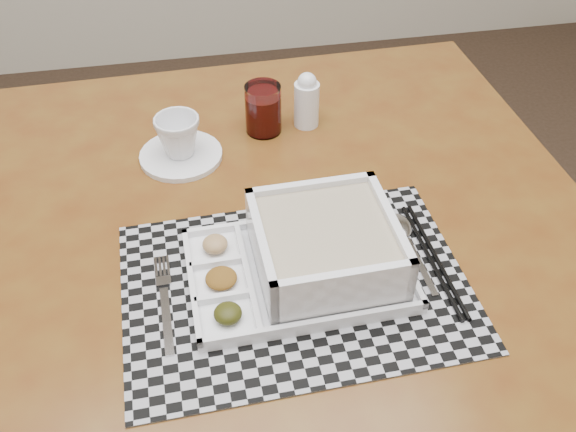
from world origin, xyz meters
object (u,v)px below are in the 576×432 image
Objects in this scene: juice_glass at (263,111)px; cup at (178,136)px; dining_table at (274,262)px; creamer_bottle at (307,100)px; serving_tray at (317,254)px.

cup is at bearing -160.25° from juice_glass.
dining_table is at bearing -95.82° from juice_glass.
creamer_bottle is at bearing 3.95° from juice_glass.
dining_table is 0.30m from juice_glass.
cup is 0.73× the size of creamer_bottle.
cup is 0.17m from juice_glass.
serving_tray is at bearing -70.46° from cup.
dining_table is 0.33m from creamer_bottle.
juice_glass is at bearing 92.82° from serving_tray.
creamer_bottle reaches higher than dining_table.
dining_table is 13.53× the size of cup.
cup is at bearing -165.45° from creamer_bottle.
serving_tray is 3.39× the size of juice_glass.
juice_glass is 0.86× the size of creamer_bottle.
creamer_bottle reaches higher than juice_glass.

